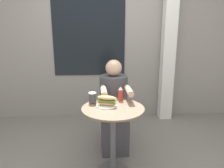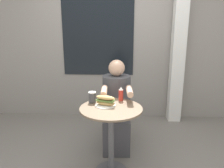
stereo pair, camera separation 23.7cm
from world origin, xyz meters
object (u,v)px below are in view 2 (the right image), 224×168
at_px(cafe_table, 111,126).
at_px(seated_diner, 116,112).
at_px(drink_cup, 92,97).
at_px(condiment_bottle, 121,94).
at_px(diner_chair, 117,102).
at_px(sandwich_on_plate, 105,101).

xyz_separation_m(cafe_table, seated_diner, (0.04, 0.51, -0.04)).
bearing_deg(drink_cup, condiment_bottle, 14.15).
height_order(diner_chair, sandwich_on_plate, diner_chair).
xyz_separation_m(diner_chair, sandwich_on_plate, (-0.10, -0.81, 0.28)).
xyz_separation_m(cafe_table, condiment_bottle, (0.10, 0.23, 0.28)).
distance_m(diner_chair, sandwich_on_plate, 0.86).
bearing_deg(condiment_bottle, seated_diner, 101.28).
bearing_deg(diner_chair, cafe_table, 85.44).
height_order(diner_chair, seated_diner, seated_diner).
relative_size(diner_chair, seated_diner, 0.74).
bearing_deg(seated_diner, drink_cup, 52.70).
bearing_deg(sandwich_on_plate, diner_chair, 83.16).
bearing_deg(condiment_bottle, sandwich_on_plate, -131.68).
relative_size(seated_diner, sandwich_on_plate, 5.26).
distance_m(diner_chair, seated_diner, 0.35).
relative_size(cafe_table, diner_chair, 0.87).
bearing_deg(sandwich_on_plate, seated_diner, 77.53).
bearing_deg(condiment_bottle, cafe_table, -112.94).
bearing_deg(cafe_table, condiment_bottle, 67.06).
bearing_deg(drink_cup, cafe_table, -35.34).
bearing_deg(seated_diner, cafe_table, 83.28).
xyz_separation_m(sandwich_on_plate, condiment_bottle, (0.16, 0.18, 0.03)).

